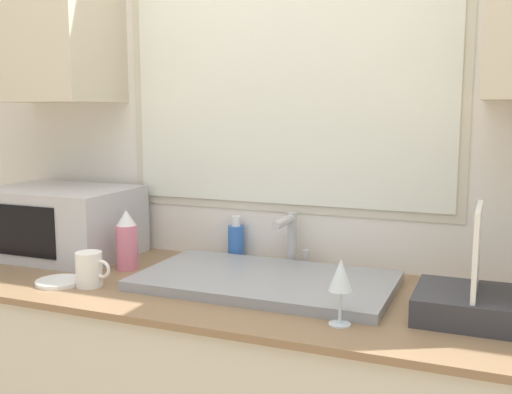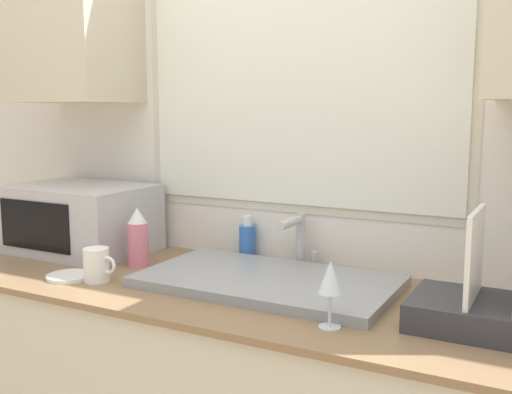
{
  "view_description": "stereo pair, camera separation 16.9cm",
  "coord_description": "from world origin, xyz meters",
  "views": [
    {
      "loc": [
        0.68,
        -1.25,
        1.41
      ],
      "look_at": [
        0.04,
        0.3,
        1.17
      ],
      "focal_mm": 42.0,
      "sensor_mm": 36.0,
      "label": 1
    },
    {
      "loc": [
        0.83,
        -1.18,
        1.41
      ],
      "look_at": [
        0.04,
        0.3,
        1.17
      ],
      "focal_mm": 42.0,
      "sensor_mm": 36.0,
      "label": 2
    }
  ],
  "objects": [
    {
      "name": "microwave",
      "position": [
        -0.78,
        0.44,
        1.01
      ],
      "size": [
        0.51,
        0.37,
        0.25
      ],
      "color": "#B2B2B7",
      "rests_on": "countertop"
    },
    {
      "name": "wine_glass",
      "position": [
        0.33,
        0.13,
        1.01
      ],
      "size": [
        0.06,
        0.06,
        0.17
      ],
      "color": "silver",
      "rests_on": "countertop"
    },
    {
      "name": "faucet",
      "position": [
        0.05,
        0.59,
        1.0
      ],
      "size": [
        0.08,
        0.17,
        0.18
      ],
      "color": "#B7B7BC",
      "rests_on": "countertop"
    },
    {
      "name": "spray_bottle",
      "position": [
        -0.45,
        0.37,
        0.98
      ],
      "size": [
        0.07,
        0.07,
        0.2
      ],
      "color": "#D8728C",
      "rests_on": "countertop"
    },
    {
      "name": "dish_rack",
      "position": [
        0.69,
        0.3,
        0.94
      ],
      "size": [
        0.39,
        0.25,
        0.29
      ],
      "color": "#333338",
      "rests_on": "countertop"
    },
    {
      "name": "sink_basin",
      "position": [
        0.04,
        0.37,
        0.9
      ],
      "size": [
        0.76,
        0.43,
        0.03
      ],
      "color": "gray",
      "rests_on": "countertop"
    },
    {
      "name": "soap_bottle",
      "position": [
        -0.17,
        0.62,
        0.95
      ],
      "size": [
        0.06,
        0.06,
        0.16
      ],
      "color": "blue",
      "rests_on": "countertop"
    },
    {
      "name": "mug_near_sink",
      "position": [
        -0.44,
        0.17,
        0.94
      ],
      "size": [
        0.11,
        0.08,
        0.1
      ],
      "color": "white",
      "rests_on": "countertop"
    },
    {
      "name": "small_plate",
      "position": [
        -0.55,
        0.15,
        0.89
      ],
      "size": [
        0.14,
        0.14,
        0.01
      ],
      "color": "white",
      "rests_on": "countertop"
    },
    {
      "name": "wall_back",
      "position": [
        0.0,
        0.65,
        1.4
      ],
      "size": [
        6.0,
        0.38,
        2.6
      ],
      "color": "silver",
      "rests_on": "ground_plane"
    }
  ]
}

